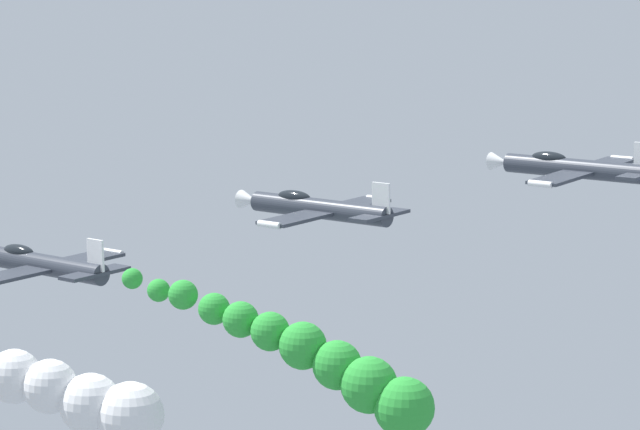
{
  "coord_description": "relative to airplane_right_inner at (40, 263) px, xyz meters",
  "views": [
    {
      "loc": [
        -61.75,
        -50.21,
        74.86
      ],
      "look_at": [
        0.0,
        0.0,
        62.32
      ],
      "focal_mm": 84.21,
      "sensor_mm": 36.0,
      "label": 1
    }
  ],
  "objects": [
    {
      "name": "smoke_trail_left_inner",
      "position": [
        -7.83,
        -8.73,
        -3.16
      ],
      "size": [
        6.72,
        19.12,
        5.14
      ],
      "color": "white"
    },
    {
      "name": "airplane_left_outer",
      "position": [
        11.87,
        -8.8,
        2.34
      ],
      "size": [
        9.57,
        10.35,
        2.33
      ],
      "rotation": [
        0.0,
        -0.03,
        0.0
      ],
      "color": "#333842"
    },
    {
      "name": "airplane_right_inner",
      "position": [
        0.0,
        0.0,
        0.0
      ],
      "size": [
        9.57,
        10.35,
        2.33
      ],
      "rotation": [
        0.0,
        -0.02,
        0.0
      ],
      "color": "#333842"
    },
    {
      "name": "airplane_right_outer",
      "position": [
        24.06,
        -17.45,
        4.0
      ],
      "size": [
        9.57,
        10.35,
        2.35
      ],
      "rotation": [
        0.0,
        -0.05,
        0.0
      ],
      "color": "#333842"
    },
    {
      "name": "smoke_trail_right_inner",
      "position": [
        0.99,
        -18.14,
        -2.5
      ],
      "size": [
        3.57,
        17.08,
        5.88
      ],
      "color": "green"
    }
  ]
}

